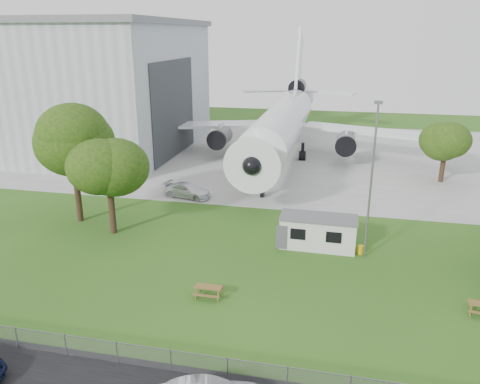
% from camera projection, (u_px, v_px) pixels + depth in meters
% --- Properties ---
extents(ground, '(160.00, 160.00, 0.00)m').
position_uv_depth(ground, '(246.00, 284.00, 32.60)').
color(ground, '#3F7121').
extents(concrete_apron, '(120.00, 46.00, 0.03)m').
position_uv_depth(concrete_apron, '(299.00, 154.00, 67.76)').
color(concrete_apron, '#B7B7B2').
rests_on(concrete_apron, ground).
extents(hangar, '(43.00, 31.00, 18.55)m').
position_uv_depth(hangar, '(48.00, 84.00, 70.55)').
color(hangar, '#B2B7BC').
rests_on(hangar, ground).
extents(airliner, '(46.36, 47.73, 17.69)m').
position_uv_depth(airliner, '(284.00, 120.00, 64.50)').
color(airliner, white).
rests_on(airliner, ground).
extents(site_cabin, '(6.77, 2.81, 2.62)m').
position_uv_depth(site_cabin, '(318.00, 232.00, 37.97)').
color(site_cabin, silver).
rests_on(site_cabin, ground).
extents(picnic_west, '(1.80, 1.51, 0.76)m').
position_uv_depth(picnic_west, '(209.00, 296.00, 31.09)').
color(picnic_west, olive).
rests_on(picnic_west, ground).
extents(fence, '(58.00, 0.04, 1.30)m').
position_uv_depth(fence, '(209.00, 377.00, 23.81)').
color(fence, gray).
rests_on(fence, ground).
extents(lamp_mast, '(0.16, 0.16, 12.00)m').
position_uv_depth(lamp_mast, '(371.00, 184.00, 34.76)').
color(lamp_mast, slate).
rests_on(lamp_mast, ground).
extents(tree_west_big, '(7.24, 7.24, 11.33)m').
position_uv_depth(tree_west_big, '(71.00, 140.00, 41.31)').
color(tree_west_big, '#382619').
rests_on(tree_west_big, ground).
extents(tree_west_small, '(5.99, 5.99, 8.91)m').
position_uv_depth(tree_west_small, '(108.00, 168.00, 39.20)').
color(tree_west_small, '#382619').
rests_on(tree_west_small, ground).
extents(tree_far_apron, '(5.22, 5.22, 7.26)m').
position_uv_depth(tree_far_apron, '(446.00, 143.00, 53.71)').
color(tree_far_apron, '#382619').
rests_on(tree_far_apron, ground).
extents(car_apron_van, '(5.48, 3.09, 1.50)m').
position_uv_depth(car_apron_van, '(187.00, 191.00, 49.74)').
color(car_apron_van, white).
rests_on(car_apron_van, ground).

